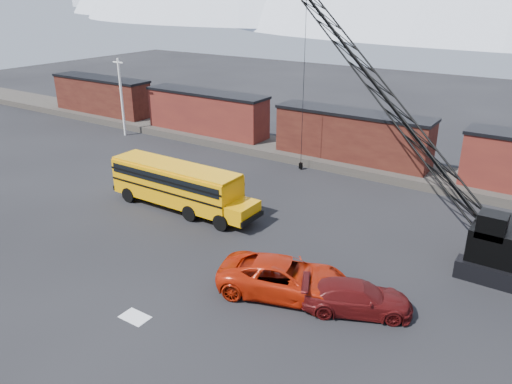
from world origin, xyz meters
TOP-DOWN VIEW (x-y plane):
  - ground at (0.00, 0.00)m, footprint 160.00×160.00m
  - gravel_berm at (0.00, 22.00)m, footprint 120.00×5.00m
  - boxcar_west_far at (-32.00, 22.00)m, footprint 13.70×3.10m
  - boxcar_west_near at (-16.00, 22.00)m, footprint 13.70×3.10m
  - boxcar_mid at (0.00, 22.00)m, footprint 13.70×3.10m
  - utility_pole at (-24.00, 18.00)m, footprint 1.40×0.24m
  - snow_patch at (0.50, -4.00)m, footprint 1.40×0.90m
  - school_bus at (-6.17, 6.75)m, footprint 11.65×2.65m
  - red_pickup at (5.36, 1.64)m, footprint 7.31×4.94m
  - maroon_suv at (8.99, 2.26)m, footprint 5.66×4.14m
  - crawler_crane at (5.01, 14.46)m, footprint 21.23×11.23m

SIDE VIEW (x-z plane):
  - ground at x=0.00m, z-range 0.00..0.00m
  - snow_patch at x=0.50m, z-range 0.00..0.02m
  - gravel_berm at x=0.00m, z-range 0.00..0.70m
  - maroon_suv at x=8.99m, z-range 0.00..1.52m
  - red_pickup at x=5.36m, z-range 0.00..1.86m
  - school_bus at x=-6.17m, z-range 0.20..3.39m
  - boxcar_west_far at x=-32.00m, z-range 0.68..4.85m
  - boxcar_west_near at x=-16.00m, z-range 0.68..4.85m
  - boxcar_mid at x=0.00m, z-range 0.68..4.85m
  - utility_pole at x=-24.00m, z-range 0.15..8.15m
  - crawler_crane at x=5.01m, z-range 0.88..15.32m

